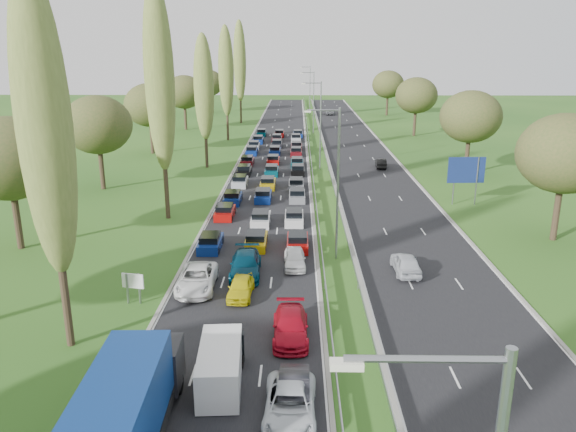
{
  "coord_description": "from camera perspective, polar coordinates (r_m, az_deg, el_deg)",
  "views": [
    {
      "loc": [
        1.36,
        0.67,
        16.18
      ],
      "look_at": [
        0.52,
        49.87,
        1.5
      ],
      "focal_mm": 35.0,
      "sensor_mm": 36.0,
      "label": 1
    }
  ],
  "objects": [
    {
      "name": "near_car_2",
      "position": [
        39.92,
        -9.24,
        -6.3
      ],
      "size": [
        2.7,
        5.61,
        1.54
      ],
      "primitive_type": "imported",
      "rotation": [
        0.0,
        0.0,
        0.03
      ],
      "color": "white",
      "rests_on": "near_carriageway"
    },
    {
      "name": "far_car_0",
      "position": [
        43.08,
        11.88,
        -4.71
      ],
      "size": [
        1.86,
        4.48,
        1.52
      ],
      "primitive_type": "imported",
      "rotation": [
        0.0,
        0.0,
        3.16
      ],
      "color": "silver",
      "rests_on": "far_carriageway"
    },
    {
      "name": "ground",
      "position": [
        81.02,
        3.19,
        5.06
      ],
      "size": [
        260.0,
        260.0,
        0.0
      ],
      "primitive_type": "plane",
      "color": "#234E18",
      "rests_on": "ground"
    },
    {
      "name": "woodland_right",
      "position": [
        70.29,
        20.0,
        8.68
      ],
      "size": [
        8.0,
        153.0,
        11.1
      ],
      "color": "#2D2116",
      "rests_on": "ground"
    },
    {
      "name": "far_car_2",
      "position": [
        146.48,
        4.32,
        10.49
      ],
      "size": [
        2.55,
        4.98,
        1.34
      ],
      "primitive_type": "imported",
      "rotation": [
        0.0,
        0.0,
        3.07
      ],
      "color": "slate",
      "rests_on": "far_carriageway"
    },
    {
      "name": "blue_lorry",
      "position": [
        25.38,
        -15.71,
        -17.84
      ],
      "size": [
        2.65,
        9.53,
        4.03
      ],
      "rotation": [
        0.0,
        0.0,
        0.03
      ],
      "color": "black",
      "rests_on": "near_carriageway"
    },
    {
      "name": "poplar_row",
      "position": [
        68.81,
        -10.07,
        13.2
      ],
      "size": [
        2.8,
        127.8,
        22.44
      ],
      "color": "#2D2116",
      "rests_on": "ground"
    },
    {
      "name": "woodland_left",
      "position": [
        66.75,
        -19.73,
        8.33
      ],
      "size": [
        8.0,
        166.0,
        11.1
      ],
      "color": "#2D2116",
      "rests_on": "ground"
    },
    {
      "name": "near_car_11",
      "position": [
        33.13,
        0.26,
        -11.15
      ],
      "size": [
        2.12,
        5.05,
        1.46
      ],
      "primitive_type": "imported",
      "rotation": [
        0.0,
        0.0,
        0.02
      ],
      "color": "#A80A1C",
      "rests_on": "near_carriageway"
    },
    {
      "name": "white_van_rear",
      "position": [
        29.18,
        -6.84,
        -14.71
      ],
      "size": [
        2.03,
        5.17,
        2.08
      ],
      "rotation": [
        0.0,
        0.0,
        0.06
      ],
      "color": "silver",
      "rests_on": "near_carriageway"
    },
    {
      "name": "near_car_7",
      "position": [
        41.92,
        -4.33,
        -4.94
      ],
      "size": [
        2.41,
        5.55,
        1.59
      ],
      "primitive_type": "imported",
      "rotation": [
        0.0,
        0.0,
        0.03
      ],
      "color": "#043146",
      "rests_on": "near_carriageway"
    },
    {
      "name": "lamp_columns",
      "position": [
        78.06,
        3.31,
        9.09
      ],
      "size": [
        0.18,
        140.18,
        12.0
      ],
      "color": "gray",
      "rests_on": "ground"
    },
    {
      "name": "info_sign",
      "position": [
        38.44,
        -15.47,
        -6.69
      ],
      "size": [
        1.49,
        0.39,
        2.1
      ],
      "color": "gray",
      "rests_on": "ground"
    },
    {
      "name": "direction_sign",
      "position": [
        62.96,
        17.65,
        4.27
      ],
      "size": [
        4.0,
        0.32,
        5.2
      ],
      "color": "gray",
      "rests_on": "ground"
    },
    {
      "name": "far_carriageway",
      "position": [
        84.0,
        7.75,
        5.35
      ],
      "size": [
        10.5,
        215.0,
        0.04
      ],
      "primitive_type": "cube",
      "color": "black",
      "rests_on": "ground"
    },
    {
      "name": "traffic_queue_fill",
      "position": [
        78.53,
        -1.68,
        5.04
      ],
      "size": [
        9.12,
        68.35,
        0.8
      ],
      "color": "navy",
      "rests_on": "ground"
    },
    {
      "name": "near_car_10",
      "position": [
        26.75,
        0.2,
        -18.67
      ],
      "size": [
        2.45,
        5.15,
        1.42
      ],
      "primitive_type": "imported",
      "rotation": [
        0.0,
        0.0,
        -0.02
      ],
      "color": "silver",
      "rests_on": "near_carriageway"
    },
    {
      "name": "central_reservation",
      "position": [
        83.37,
        3.13,
        5.78
      ],
      "size": [
        2.36,
        215.0,
        0.32
      ],
      "color": "gray",
      "rests_on": "ground"
    },
    {
      "name": "far_car_1",
      "position": [
        80.69,
        9.42,
        5.31
      ],
      "size": [
        1.64,
        4.07,
        1.31
      ],
      "primitive_type": "imported",
      "rotation": [
        0.0,
        0.0,
        3.08
      ],
      "color": "black",
      "rests_on": "far_carriageway"
    },
    {
      "name": "near_car_9",
      "position": [
        27.57,
        0.61,
        -17.5
      ],
      "size": [
        1.5,
        4.22,
        1.39
      ],
      "primitive_type": "imported",
      "rotation": [
        0.0,
        0.0,
        -0.01
      ],
      "color": "black",
      "rests_on": "near_carriageway"
    },
    {
      "name": "near_carriageway",
      "position": [
        83.49,
        -1.53,
        5.43
      ],
      "size": [
        10.5,
        215.0,
        0.04
      ],
      "primitive_type": "cube",
      "color": "black",
      "rests_on": "ground"
    },
    {
      "name": "near_car_8",
      "position": [
        38.46,
        -4.82,
        -7.19
      ],
      "size": [
        1.75,
        4.04,
        1.36
      ],
      "primitive_type": "imported",
      "rotation": [
        0.0,
        0.0,
        -0.04
      ],
      "color": "#D1C50D",
      "rests_on": "near_carriageway"
    },
    {
      "name": "near_car_12",
      "position": [
        43.29,
        0.68,
        -4.33
      ],
      "size": [
        1.77,
        4.09,
        1.38
      ],
      "primitive_type": "imported",
      "rotation": [
        0.0,
        0.0,
        0.04
      ],
      "color": "white",
      "rests_on": "near_carriageway"
    }
  ]
}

